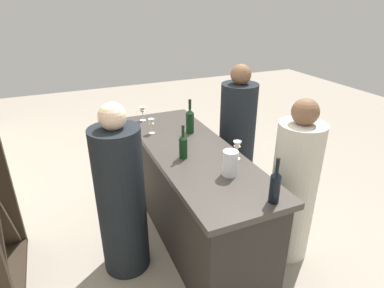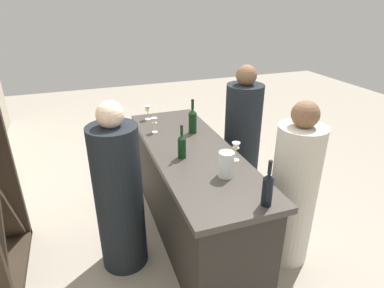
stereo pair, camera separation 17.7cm
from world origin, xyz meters
TOP-DOWN VIEW (x-y plane):
  - ground_plane at (0.00, 0.00)m, footprint 12.00×12.00m
  - bar_counter at (0.00, 0.00)m, footprint 2.09×0.71m
  - wine_bottle_leftmost_near_black at (-0.95, -0.17)m, footprint 0.07×0.07m
  - wine_bottle_second_left_dark_green at (-0.12, 0.13)m, footprint 0.07×0.07m
  - wine_bottle_center_dark_green at (0.36, -0.13)m, footprint 0.08×0.08m
  - wine_glass_near_left at (-0.31, -0.27)m, footprint 0.07×0.07m
  - wine_glass_near_center at (0.88, 0.20)m, footprint 0.07×0.07m
  - wine_glass_near_right at (0.49, 0.22)m, footprint 0.06×0.06m
  - water_pitcher at (-0.52, -0.08)m, footprint 0.12×0.12m
  - person_left_guest at (0.51, -0.78)m, footprint 0.48×0.48m
  - person_center_guest at (-0.55, -0.71)m, footprint 0.47×0.47m
  - person_right_guest at (-0.14, 0.68)m, footprint 0.42×0.42m

SIDE VIEW (x-z plane):
  - ground_plane at x=0.00m, z-range 0.00..0.00m
  - bar_counter at x=0.00m, z-range 0.00..0.94m
  - person_center_guest at x=-0.55m, z-range -0.06..1.40m
  - person_right_guest at x=-0.14m, z-range -0.07..1.42m
  - person_left_guest at x=0.51m, z-range -0.07..1.46m
  - water_pitcher at x=-0.52m, z-range 0.93..1.13m
  - wine_glass_near_right at x=0.49m, z-range 0.96..1.11m
  - wine_glass_near_center at x=0.88m, z-range 0.97..1.12m
  - wine_bottle_second_left_dark_green at x=-0.12m, z-range 0.90..1.19m
  - wine_glass_near_left at x=-0.31m, z-range 0.97..1.12m
  - wine_bottle_leftmost_near_black at x=-0.95m, z-range 0.89..1.22m
  - wine_bottle_center_dark_green at x=0.36m, z-range 0.89..1.23m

